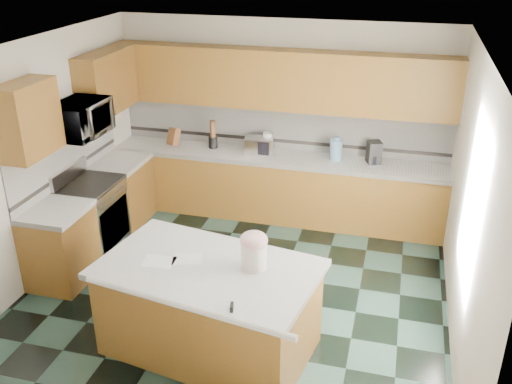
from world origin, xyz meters
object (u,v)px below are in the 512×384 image
(toaster_oven, at_px, (259,145))
(soap_bottle_island, at_px, (259,252))
(knife_block, at_px, (174,137))
(island_base, at_px, (209,310))
(coffee_maker, at_px, (374,152))
(island_top, at_px, (208,269))
(treat_jar, at_px, (254,256))

(toaster_oven, bearing_deg, soap_bottle_island, -85.27)
(knife_block, bearing_deg, soap_bottle_island, -31.73)
(soap_bottle_island, distance_m, toaster_oven, 2.97)
(island_base, relative_size, coffee_maker, 6.49)
(island_top, height_order, treat_jar, treat_jar)
(island_base, relative_size, treat_jar, 7.69)
(coffee_maker, bearing_deg, treat_jar, -125.99)
(knife_block, relative_size, coffee_maker, 0.85)
(treat_jar, relative_size, knife_block, 1.00)
(island_top, relative_size, soap_bottle_island, 5.97)
(island_top, bearing_deg, treat_jar, 22.28)
(knife_block, height_order, toaster_oven, knife_block)
(knife_block, height_order, coffee_maker, coffee_maker)
(island_top, xyz_separation_m, knife_block, (-1.55, 2.97, 0.15))
(toaster_oven, bearing_deg, island_base, -94.27)
(island_base, relative_size, soap_bottle_island, 5.67)
(treat_jar, xyz_separation_m, knife_block, (-1.96, 2.88, 0.00))
(island_top, height_order, toaster_oven, toaster_oven)
(island_top, relative_size, coffee_maker, 6.83)
(toaster_oven, bearing_deg, knife_block, 170.21)
(coffee_maker, bearing_deg, knife_block, 161.05)
(toaster_oven, bearing_deg, coffee_maker, -8.69)
(treat_jar, relative_size, coffee_maker, 0.84)
(soap_bottle_island, height_order, toaster_oven, soap_bottle_island)
(island_base, distance_m, toaster_oven, 3.05)
(soap_bottle_island, bearing_deg, toaster_oven, 118.52)
(treat_jar, xyz_separation_m, coffee_maker, (0.86, 2.91, 0.02))
(island_base, distance_m, soap_bottle_island, 0.81)
(island_base, bearing_deg, knife_block, 127.11)
(toaster_oven, distance_m, coffee_maker, 1.56)
(knife_block, xyz_separation_m, coffee_maker, (2.82, 0.03, 0.02))
(island_base, relative_size, knife_block, 7.67)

